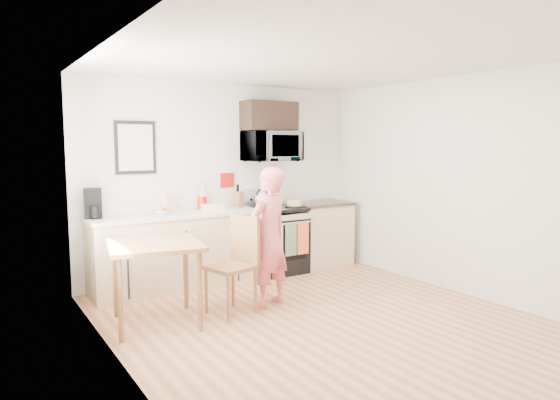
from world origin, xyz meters
TOP-DOWN VIEW (x-y plane):
  - floor at (0.00, 0.00)m, footprint 4.60×4.60m
  - back_wall at (0.00, 2.30)m, footprint 4.00×0.04m
  - left_wall at (-2.00, 0.00)m, footprint 0.04×4.60m
  - right_wall at (2.00, 0.00)m, footprint 0.04×4.60m
  - ceiling at (0.00, 0.00)m, footprint 4.00×4.60m
  - window at (-1.96, 0.80)m, footprint 0.06×1.40m
  - cabinet_left at (-0.80, 2.00)m, footprint 2.10×0.60m
  - countertop_left at (-0.80, 2.00)m, footprint 2.14×0.64m
  - cabinet_right at (1.43, 2.00)m, footprint 0.84×0.60m
  - countertop_right at (1.43, 2.00)m, footprint 0.88×0.64m
  - range at (0.63, 1.98)m, footprint 0.76×0.70m
  - microwave at (0.63, 2.08)m, footprint 0.76×0.51m
  - upper_cabinet at (0.63, 2.12)m, footprint 0.76×0.35m
  - wall_art at (-1.20, 2.28)m, footprint 0.50×0.04m
  - wall_trivet at (0.05, 2.28)m, footprint 0.20×0.02m
  - person at (-0.21, 0.78)m, footprint 0.65×0.52m
  - dining_table at (-1.45, 0.89)m, footprint 0.90×0.90m
  - chair at (-0.54, 0.80)m, footprint 0.56×0.52m
  - knife_block at (0.12, 2.11)m, footprint 0.14×0.16m
  - utensil_crock at (-0.36, 2.22)m, footprint 0.13×0.13m
  - fruit_bowl at (-0.98, 2.04)m, footprint 0.24×0.24m
  - milk_carton at (-0.88, 2.08)m, footprint 0.11×0.11m
  - coffee_maker at (-1.75, 2.14)m, footprint 0.24×0.31m
  - bread_bag at (-0.37, 1.85)m, footprint 0.30×0.18m
  - cake at (0.87, 1.86)m, footprint 0.26×0.26m
  - kettle at (0.49, 2.09)m, footprint 0.21×0.21m
  - pot at (0.49, 1.75)m, footprint 0.18×0.30m

SIDE VIEW (x-z plane):
  - floor at x=0.00m, z-range 0.00..0.00m
  - range at x=0.63m, z-range -0.14..1.02m
  - cabinet_left at x=-0.80m, z-range 0.00..0.90m
  - cabinet_right at x=1.43m, z-range 0.00..0.90m
  - chair at x=-0.54m, z-range 0.15..1.18m
  - dining_table at x=-1.45m, z-range 0.32..1.14m
  - person at x=-0.21m, z-range 0.00..1.54m
  - countertop_left at x=-0.80m, z-range 0.90..0.94m
  - countertop_right at x=1.43m, z-range 0.90..0.94m
  - cake at x=0.87m, z-range 0.92..1.01m
  - pot at x=0.49m, z-range 0.93..1.01m
  - fruit_bowl at x=-0.98m, z-range 0.93..1.02m
  - bread_bag at x=-0.37m, z-range 0.94..1.04m
  - kettle at x=0.49m, z-range 0.91..1.17m
  - knife_block at x=0.12m, z-range 0.94..1.16m
  - milk_carton at x=-0.88m, z-range 0.94..1.17m
  - utensil_crock at x=-0.36m, z-range 0.90..1.29m
  - coffee_maker at x=-1.75m, z-range 0.93..1.27m
  - back_wall at x=0.00m, z-range 0.00..2.60m
  - left_wall at x=-2.00m, z-range 0.00..2.60m
  - right_wall at x=2.00m, z-range 0.00..2.60m
  - wall_trivet at x=0.05m, z-range 1.20..1.40m
  - window at x=-1.96m, z-range 0.80..2.30m
  - wall_art at x=-1.20m, z-range 1.43..2.08m
  - microwave at x=0.63m, z-range 1.55..1.97m
  - upper_cabinet at x=0.63m, z-range 1.98..2.38m
  - ceiling at x=0.00m, z-range 2.58..2.62m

